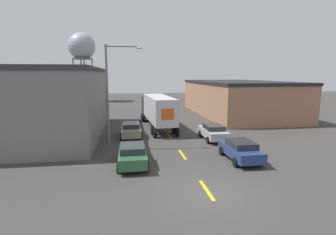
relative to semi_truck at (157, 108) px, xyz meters
The scene contains 11 objects.
ground_plane 18.64m from the semi_truck, 87.46° to the right, with size 160.00×160.00×0.00m, color #3D3A38.
road_centerline 11.68m from the semi_truck, 85.89° to the right, with size 0.20×16.01×0.01m.
warehouse_left 13.48m from the semi_truck, 169.98° to the right, with size 13.91×19.00×7.11m.
warehouse_right 16.60m from the semi_truck, 32.69° to the left, with size 12.12×23.40×5.41m.
semi_truck is the anchor object (origin of this frame).
parked_car_right_near 14.37m from the semi_truck, 70.12° to the right, with size 2.11×4.54×1.52m.
parked_car_left_near 13.81m from the semi_truck, 103.55° to the right, with size 2.11×4.54×1.52m.
parked_car_right_mid 8.69m from the semi_truck, 55.38° to the right, with size 2.11×4.54×1.52m.
parked_car_left_far 5.91m from the semi_truck, 124.32° to the right, with size 2.11×4.54×1.52m.
water_tower 39.31m from the semi_truck, 111.91° to the left, with size 6.34×6.34×16.31m.
street_lamp 10.31m from the semi_truck, 118.93° to the right, with size 3.18×0.32×8.87m.
Camera 1 is at (-4.21, -13.00, 6.38)m, focal length 28.00 mm.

